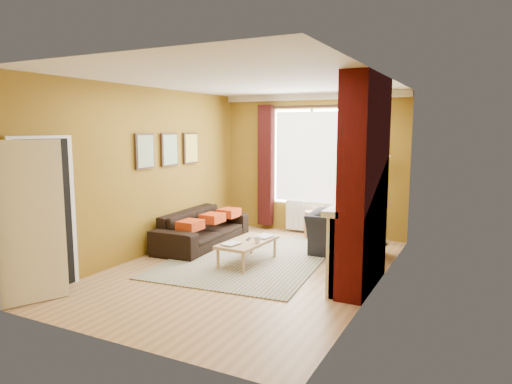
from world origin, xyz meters
TOP-DOWN VIEW (x-y plane):
  - ground at (0.00, 0.00)m, footprint 5.50×5.50m
  - room_walls at (0.63, 0.29)m, footprint 3.82×5.54m
  - striped_rug at (-0.26, 0.51)m, footprint 2.64×3.45m
  - sofa at (-1.42, 0.89)m, footprint 0.96×2.22m
  - armchair at (1.06, 1.41)m, footprint 1.16×1.03m
  - coffee_table at (-0.14, 0.23)m, footprint 0.61×1.14m
  - wicker_stool at (0.21, 2.40)m, footprint 0.51×0.51m
  - floor_lamp at (1.49, 2.40)m, footprint 0.31×0.31m
  - book_a at (-0.35, -0.08)m, footprint 0.26×0.32m
  - book_b at (-0.12, 0.58)m, footprint 0.28×0.35m
  - mug at (0.06, 0.16)m, footprint 0.10×0.10m
  - tv_remote at (-0.16, 0.30)m, footprint 0.08×0.15m

SIDE VIEW (x-z plane):
  - ground at x=0.00m, z-range 0.00..0.00m
  - striped_rug at x=-0.26m, z-range 0.00..0.02m
  - wicker_stool at x=0.21m, z-range 0.00..0.51m
  - sofa at x=-1.42m, z-range 0.00..0.64m
  - coffee_table at x=-0.14m, z-range 0.15..0.52m
  - armchair at x=1.06m, z-range 0.00..0.72m
  - tv_remote at x=-0.16m, z-range 0.37..0.39m
  - book_b at x=-0.12m, z-range 0.37..0.40m
  - book_a at x=-0.35m, z-range 0.37..0.40m
  - mug at x=0.06m, z-range 0.37..0.47m
  - floor_lamp at x=1.49m, z-range 0.47..2.11m
  - room_walls at x=0.63m, z-range -0.04..2.80m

